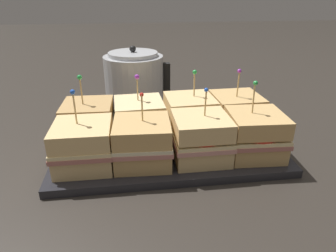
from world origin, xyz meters
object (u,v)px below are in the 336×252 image
sandwich_back_far_left (89,121)px  kettle_steel (134,81)px  sandwich_back_center_left (139,119)px  sandwich_back_center_right (189,115)px  sandwich_front_center_right (201,138)px  sandwich_front_far_right (255,134)px  sandwich_front_center_left (142,142)px  sandwich_back_far_right (236,113)px  serving_platter (168,149)px  sandwich_front_far_left (84,145)px

sandwich_back_far_left → kettle_steel: 0.28m
sandwich_back_far_left → sandwich_back_center_left: 0.12m
sandwich_back_center_right → sandwich_back_far_left: bearing=179.6°
sandwich_front_center_right → sandwich_front_far_right: bearing=-0.2°
sandwich_front_far_right → kettle_steel: bearing=123.3°
sandwich_back_center_right → sandwich_back_center_left: bearing=-179.9°
sandwich_back_center_left → sandwich_front_center_right: bearing=-44.8°
sandwich_front_center_left → sandwich_front_center_right: bearing=-0.2°
sandwich_front_center_right → sandwich_back_center_left: sandwich_front_center_right is taller
sandwich_back_center_left → sandwich_back_far_right: 0.25m
sandwich_front_center_right → sandwich_back_far_left: sandwich_back_far_left is taller
sandwich_back_center_right → kettle_steel: 0.29m
serving_platter → sandwich_back_far_left: size_ratio=3.19×
sandwich_front_far_right → serving_platter: bearing=160.9°
sandwich_front_center_right → sandwich_back_center_right: 0.12m
sandwich_front_far_left → sandwich_back_far_right: bearing=18.2°
sandwich_front_far_left → sandwich_front_center_left: size_ratio=1.07×
serving_platter → sandwich_front_center_left: 0.11m
serving_platter → sandwich_back_far_left: sandwich_back_far_left is taller
sandwich_front_far_left → sandwich_back_far_left: bearing=91.1°
sandwich_back_far_right → sandwich_front_far_left: bearing=-161.8°
sandwich_front_center_left → sandwich_back_center_right: size_ratio=0.95×
sandwich_back_center_left → sandwich_back_far_right: (0.25, -0.00, 0.00)m
sandwich_front_far_left → sandwich_back_far_right: size_ratio=0.99×
sandwich_front_far_left → sandwich_back_center_left: size_ratio=1.05×
sandwich_front_far_right → sandwich_back_far_right: sandwich_front_far_right is taller
sandwich_front_far_left → sandwich_front_center_left: (0.12, -0.00, -0.00)m
sandwich_front_center_right → sandwich_front_far_right: 0.12m
sandwich_front_center_left → sandwich_front_far_right: sandwich_front_far_right is taller
sandwich_front_center_left → kettle_steel: kettle_steel is taller
sandwich_back_far_left → sandwich_back_center_left: sandwich_back_far_left is taller
sandwich_front_far_left → sandwich_back_far_right: 0.39m
sandwich_back_center_left → sandwich_back_center_right: size_ratio=0.96×
serving_platter → sandwich_front_center_right: bearing=-45.3°
sandwich_front_center_right → sandwich_front_center_left: bearing=179.8°
sandwich_back_far_left → sandwich_back_center_right: bearing=-0.4°
serving_platter → sandwich_front_far_right: 0.20m
sandwich_back_far_left → sandwich_back_far_right: 0.37m
sandwich_back_far_left → sandwich_back_center_left: (0.12, -0.00, 0.00)m
serving_platter → sandwich_back_center_left: bearing=135.8°
sandwich_front_far_left → sandwich_front_far_right: bearing=-0.5°
kettle_steel → sandwich_front_far_right: bearing=-56.7°
sandwich_back_center_right → kettle_steel: bearing=116.8°
sandwich_back_far_left → sandwich_back_far_right: (0.37, -0.00, 0.00)m
sandwich_front_center_left → sandwich_back_far_right: sandwich_back_far_right is taller
serving_platter → kettle_steel: size_ratio=2.50×
serving_platter → sandwich_back_center_right: (0.06, 0.06, 0.06)m
sandwich_front_center_left → sandwich_back_center_left: 0.12m
serving_platter → sandwich_front_center_left: sandwich_front_center_left is taller
kettle_steel → sandwich_front_center_left: bearing=-89.6°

